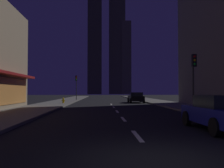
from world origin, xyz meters
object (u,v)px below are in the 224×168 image
car_parked_far (136,97)px  traffic_light_far_left (76,82)px  fire_hydrant_far_left (63,101)px  car_parked_near (220,112)px  traffic_light_near_right (194,70)px

car_parked_far → traffic_light_far_left: 12.54m
car_parked_far → fire_hydrant_far_left: car_parked_far is taller
car_parked_far → traffic_light_far_left: bearing=137.7°
car_parked_near → traffic_light_far_left: (-9.10, 32.04, 2.45)m
car_parked_near → traffic_light_far_left: bearing=105.9°
car_parked_near → fire_hydrant_far_left: size_ratio=6.48×
car_parked_near → traffic_light_near_right: (1.90, 7.59, 2.45)m
car_parked_near → traffic_light_near_right: traffic_light_near_right is taller
fire_hydrant_far_left → traffic_light_near_right: (11.40, -12.72, 2.74)m
traffic_light_near_right → traffic_light_far_left: (-11.00, 24.46, 0.00)m
car_parked_far → traffic_light_far_left: (-9.10, 8.28, 2.45)m
fire_hydrant_far_left → traffic_light_near_right: size_ratio=0.16×
car_parked_near → fire_hydrant_far_left: car_parked_near is taller
traffic_light_far_left → car_parked_near: bearing=-74.1°
car_parked_far → traffic_light_near_right: traffic_light_near_right is taller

